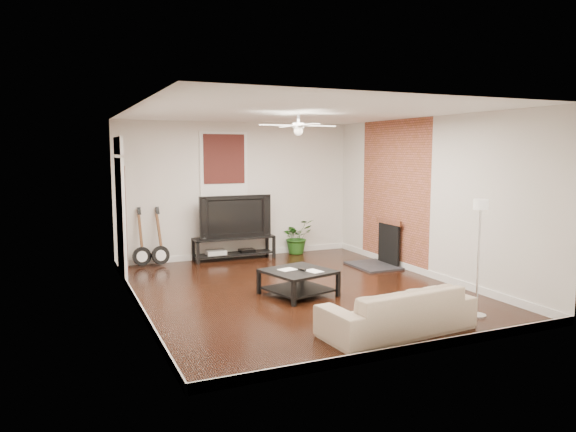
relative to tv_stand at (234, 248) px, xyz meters
name	(u,v)px	position (x,y,z in m)	size (l,w,h in m)	color
room	(298,203)	(0.17, -2.78, 1.17)	(5.01, 6.01, 2.81)	black
brick_accent	(394,193)	(2.66, -1.78, 1.17)	(0.02, 2.20, 2.80)	brown
fireplace	(380,243)	(2.37, -1.78, 0.23)	(0.80, 1.10, 0.92)	black
window_back	(224,164)	(-0.13, 0.19, 1.72)	(1.00, 0.06, 1.30)	#38160F
door_left	(121,207)	(-2.29, -0.88, 1.02)	(0.08, 1.00, 2.50)	white
tv_stand	(234,248)	(0.00, 0.00, 0.00)	(1.67, 0.44, 0.47)	black
tv	(233,216)	(0.00, 0.02, 0.66)	(1.49, 0.20, 0.86)	black
coffee_table	(298,283)	(0.05, -3.05, -0.04)	(0.93, 0.93, 0.39)	black
sofa	(397,310)	(0.44, -5.10, 0.05)	(1.95, 0.76, 0.57)	tan
floor_lamp	(479,258)	(1.79, -5.00, 0.56)	(0.26, 0.26, 1.59)	silver
potted_plant	(297,236)	(1.44, 0.04, 0.14)	(0.67, 0.58, 0.75)	#215217
guitar_left	(141,237)	(-1.85, -0.03, 0.35)	(0.36, 0.25, 1.16)	black
guitar_right	(160,236)	(-1.50, -0.06, 0.35)	(0.36, 0.25, 1.16)	black
ceiling_fan	(298,126)	(0.17, -2.78, 2.37)	(1.24, 1.24, 0.32)	white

